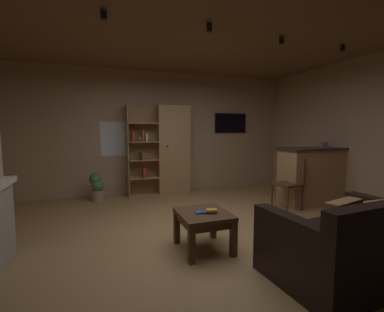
{
  "coord_description": "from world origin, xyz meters",
  "views": [
    {
      "loc": [
        -1.28,
        -3.21,
        1.43
      ],
      "look_at": [
        0.0,
        0.4,
        1.05
      ],
      "focal_mm": 24.94,
      "sensor_mm": 36.0,
      "label": 1
    }
  ],
  "objects": [
    {
      "name": "leather_couch",
      "position": [
        0.99,
        -1.38,
        0.3
      ],
      "size": [
        1.55,
        1.04,
        0.84
      ],
      "color": "black",
      "rests_on": "ground"
    },
    {
      "name": "table_book_0",
      "position": [
        -0.17,
        -0.37,
        0.46
      ],
      "size": [
        0.14,
        0.1,
        0.02
      ],
      "primitive_type": "cube",
      "rotation": [
        0.0,
        0.0,
        -0.11
      ],
      "color": "#2D4C8C",
      "rests_on": "coffee_table"
    },
    {
      "name": "track_light_spot_2",
      "position": [
        0.04,
        -0.11,
        2.66
      ],
      "size": [
        0.07,
        0.07,
        0.09
      ],
      "primitive_type": "cylinder",
      "color": "black"
    },
    {
      "name": "coffee_table",
      "position": [
        -0.12,
        -0.36,
        0.36
      ],
      "size": [
        0.58,
        0.64,
        0.45
      ],
      "color": "#4C331E",
      "rests_on": "ground"
    },
    {
      "name": "window_pane_back",
      "position": [
        -0.89,
        2.79,
        1.23
      ],
      "size": [
        0.67,
        0.01,
        0.74
      ],
      "primitive_type": "cube",
      "color": "white"
    },
    {
      "name": "dining_chair",
      "position": [
        1.97,
        0.64,
        0.53
      ],
      "size": [
        0.47,
        0.47,
        0.92
      ],
      "color": "#4C331E",
      "rests_on": "ground"
    },
    {
      "name": "potted_floor_plant",
      "position": [
        -1.32,
        2.37,
        0.28
      ],
      "size": [
        0.29,
        0.27,
        0.56
      ],
      "color": "#9E896B",
      "rests_on": "ground"
    },
    {
      "name": "track_light_spot_4",
      "position": [
        2.27,
        -0.04,
        2.66
      ],
      "size": [
        0.07,
        0.07,
        0.09
      ],
      "primitive_type": "cylinder",
      "color": "black"
    },
    {
      "name": "floor",
      "position": [
        0.0,
        0.0,
        -0.01
      ],
      "size": [
        6.36,
        5.59,
        0.02
      ],
      "primitive_type": "cube",
      "color": "#A37A4C",
      "rests_on": "ground"
    },
    {
      "name": "tissue_box",
      "position": [
        2.82,
        0.77,
        1.14
      ],
      "size": [
        0.15,
        0.15,
        0.11
      ],
      "primitive_type": "cube",
      "rotation": [
        0.0,
        0.0,
        -0.26
      ],
      "color": "#995972",
      "rests_on": "kitchen_bar_counter"
    },
    {
      "name": "track_light_spot_1",
      "position": [
        -1.17,
        -0.06,
        2.66
      ],
      "size": [
        0.07,
        0.07,
        0.09
      ],
      "primitive_type": "cylinder",
      "color": "black"
    },
    {
      "name": "wall_mounted_tv",
      "position": [
        1.86,
        2.76,
        1.59
      ],
      "size": [
        0.84,
        0.06,
        0.47
      ],
      "color": "black"
    },
    {
      "name": "track_light_spot_3",
      "position": [
        1.16,
        -0.02,
        2.66
      ],
      "size": [
        0.07,
        0.07,
        0.09
      ],
      "primitive_type": "cylinder",
      "color": "black"
    },
    {
      "name": "wall_right",
      "position": [
        3.21,
        0.0,
        1.36
      ],
      "size": [
        0.06,
        5.59,
        2.73
      ],
      "primitive_type": "cube",
      "color": "tan",
      "rests_on": "ground"
    },
    {
      "name": "table_book_1",
      "position": [
        -0.04,
        -0.42,
        0.49
      ],
      "size": [
        0.14,
        0.12,
        0.03
      ],
      "primitive_type": "cube",
      "rotation": [
        0.0,
        0.0,
        -0.28
      ],
      "color": "gold",
      "rests_on": "coffee_table"
    },
    {
      "name": "kitchen_bar_counter",
      "position": [
        2.73,
        0.81,
        0.54
      ],
      "size": [
        1.53,
        0.6,
        1.08
      ],
      "color": "#A87F51",
      "rests_on": "ground"
    },
    {
      "name": "wall_back",
      "position": [
        0.0,
        2.83,
        1.36
      ],
      "size": [
        6.48,
        0.06,
        2.73
      ],
      "primitive_type": "cube",
      "color": "tan",
      "rests_on": "ground"
    },
    {
      "name": "bookshelf_cabinet",
      "position": [
        0.21,
        2.55,
        0.97
      ],
      "size": [
        1.36,
        0.41,
        1.95
      ],
      "color": "#A87F51",
      "rests_on": "ground"
    },
    {
      "name": "ceiling",
      "position": [
        0.0,
        0.0,
        2.74
      ],
      "size": [
        6.36,
        5.59,
        0.02
      ],
      "primitive_type": "cube",
      "color": "brown"
    }
  ]
}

